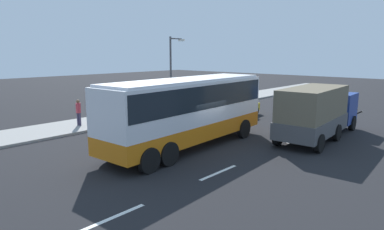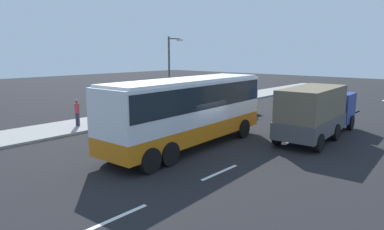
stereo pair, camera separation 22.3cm
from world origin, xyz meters
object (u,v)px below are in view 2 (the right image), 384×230
at_px(cargo_truck, 317,110).
at_px(pedestrian_at_crossing, 77,111).
at_px(coach_bus, 188,106).
at_px(pedestrian_near_curb, 135,106).
at_px(street_lamp, 171,69).
at_px(car_yellow_taxi, 237,107).

bearing_deg(cargo_truck, pedestrian_at_crossing, 118.26).
relative_size(coach_bus, cargo_truck, 1.28).
xyz_separation_m(cargo_truck, pedestrian_near_curb, (-3.83, 12.10, -0.51)).
bearing_deg(street_lamp, coach_bus, -130.22).
xyz_separation_m(coach_bus, car_yellow_taxi, (9.19, 3.04, -1.47)).
xyz_separation_m(pedestrian_near_curb, pedestrian_at_crossing, (-4.14, 0.90, 0.04)).
height_order(car_yellow_taxi, pedestrian_at_crossing, pedestrian_at_crossing).
bearing_deg(cargo_truck, pedestrian_near_curb, 104.32).
distance_m(cargo_truck, pedestrian_near_curb, 12.71).
bearing_deg(car_yellow_taxi, street_lamp, 110.43).
relative_size(cargo_truck, car_yellow_taxi, 1.89).
relative_size(car_yellow_taxi, pedestrian_near_curb, 2.58).
relative_size(cargo_truck, street_lamp, 1.36).
distance_m(car_yellow_taxi, pedestrian_near_curb, 8.00).
xyz_separation_m(pedestrian_at_crossing, street_lamp, (8.04, -0.83, 2.51)).
height_order(coach_bus, street_lamp, street_lamp).
height_order(coach_bus, car_yellow_taxi, coach_bus).
xyz_separation_m(cargo_truck, street_lamp, (0.07, 12.17, 2.05)).
height_order(car_yellow_taxi, street_lamp, street_lamp).
relative_size(coach_bus, pedestrian_at_crossing, 6.04).
height_order(cargo_truck, pedestrian_at_crossing, cargo_truck).
bearing_deg(street_lamp, cargo_truck, -90.33).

